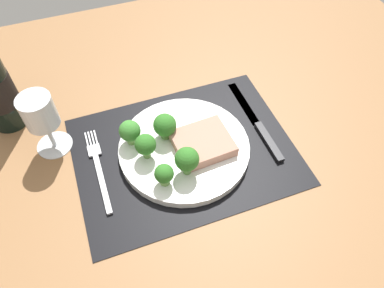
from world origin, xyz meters
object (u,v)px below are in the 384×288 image
Objects in this scene: fork at (99,168)px; knife at (259,126)px; plate at (184,148)px; steak at (203,143)px; wine_glass at (40,116)px.

knife is (32.53, -0.89, 0.05)cm from fork.
plate is at bearing -8.18° from fork.
wine_glass reaches higher than steak.
steak is 13.36cm from knife.
knife is at bearing 8.66° from steak.
knife is (16.20, 0.53, -0.50)cm from plate.
knife is at bearing 1.88° from plate.
fork is (-16.33, 1.42, -0.55)cm from plate.
plate is at bearing -176.87° from knife.
fork is 0.83× the size of knife.
wine_glass is (-26.55, 11.53, 5.70)cm from steak.
steak is 29.50cm from wine_glass.
steak is at bearing -170.09° from knife.
plate is 3.98cm from steak.
plate reaches higher than knife.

